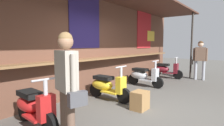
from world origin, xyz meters
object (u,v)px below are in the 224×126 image
at_px(scooter_silver, 143,76).
at_px(merchandise_crate, 140,100).
at_px(scooter_red, 33,106).
at_px(scooter_maroon, 165,69).
at_px(scooter_yellow, 107,86).
at_px(shopper_browsing, 67,77).
at_px(shopper_with_handbag, 200,56).

xyz_separation_m(scooter_silver, merchandise_crate, (-2.23, -1.12, -0.17)).
height_order(scooter_red, scooter_maroon, same).
bearing_deg(scooter_yellow, scooter_red, -89.74).
distance_m(scooter_red, scooter_yellow, 2.14).
bearing_deg(shopper_browsing, scooter_red, 104.46).
relative_size(scooter_red, merchandise_crate, 3.23).
distance_m(scooter_silver, scooter_maroon, 2.11).
bearing_deg(shopper_browsing, scooter_maroon, 24.29).
relative_size(scooter_silver, shopper_with_handbag, 0.84).
relative_size(scooter_yellow, shopper_with_handbag, 0.84).
height_order(scooter_maroon, merchandise_crate, scooter_maroon).
distance_m(shopper_browsing, merchandise_crate, 2.18).
bearing_deg(scooter_red, shopper_with_handbag, 83.30).
xyz_separation_m(scooter_silver, shopper_with_handbag, (2.57, -1.33, 0.63)).
xyz_separation_m(shopper_with_handbag, merchandise_crate, (-4.80, 0.21, -0.80)).
xyz_separation_m(scooter_silver, scooter_maroon, (2.11, -0.00, 0.00)).
xyz_separation_m(scooter_red, scooter_maroon, (6.34, 0.00, 0.00)).
distance_m(shopper_with_handbag, shopper_browsing, 6.82).
bearing_deg(scooter_maroon, scooter_silver, -93.48).
bearing_deg(shopper_with_handbag, scooter_maroon, -86.22).
bearing_deg(scooter_yellow, scooter_maroon, 90.26).
xyz_separation_m(scooter_silver, shopper_browsing, (-4.25, -1.01, 0.65)).
relative_size(scooter_silver, shopper_browsing, 0.82).
distance_m(scooter_yellow, merchandise_crate, 1.14).
bearing_deg(scooter_maroon, scooter_yellow, -93.48).
relative_size(scooter_yellow, shopper_browsing, 0.82).
xyz_separation_m(scooter_red, shopper_with_handbag, (6.80, -1.33, 0.63)).
xyz_separation_m(scooter_maroon, shopper_with_handbag, (0.46, -1.33, 0.63)).
bearing_deg(merchandise_crate, shopper_with_handbag, -2.53).
height_order(scooter_maroon, shopper_browsing, shopper_browsing).
bearing_deg(merchandise_crate, scooter_maroon, 14.47).
bearing_deg(merchandise_crate, scooter_red, 150.70).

